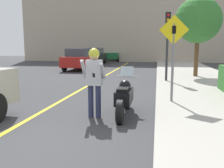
% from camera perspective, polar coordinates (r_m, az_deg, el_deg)
% --- Properties ---
extents(ground_plane, '(80.00, 80.00, 0.00)m').
position_cam_1_polar(ground_plane, '(5.08, -22.24, -13.48)').
color(ground_plane, '#38383A').
extents(road_center_line, '(0.12, 36.00, 0.01)m').
position_cam_1_polar(road_center_line, '(10.61, -7.52, -1.48)').
color(road_center_line, yellow).
rests_on(road_center_line, ground).
extents(building_backdrop, '(28.00, 1.20, 9.55)m').
position_cam_1_polar(building_backdrop, '(30.20, 5.44, 14.18)').
color(building_backdrop, '#B2A38E').
rests_on(building_backdrop, ground).
extents(motorcycle, '(0.62, 2.11, 1.28)m').
position_cam_1_polar(motorcycle, '(6.73, 2.82, -3.07)').
color(motorcycle, black).
rests_on(motorcycle, ground).
extents(person_biker, '(0.59, 0.49, 1.81)m').
position_cam_1_polar(person_biker, '(6.43, -4.10, 2.04)').
color(person_biker, '#282D4C').
rests_on(person_biker, ground).
extents(crossing_sign, '(0.91, 0.08, 2.71)m').
position_cam_1_polar(crossing_sign, '(8.09, 13.82, 7.52)').
color(crossing_sign, slate).
rests_on(crossing_sign, sidewalk_curb).
extents(traffic_light, '(0.26, 0.30, 3.41)m').
position_cam_1_polar(traffic_light, '(13.01, 12.59, 11.25)').
color(traffic_light, '#2D2D30').
rests_on(traffic_light, sidewalk_curb).
extents(street_tree, '(2.63, 2.63, 4.54)m').
position_cam_1_polar(street_tree, '(15.54, 19.09, 13.57)').
color(street_tree, brown).
rests_on(street_tree, sidewalk_curb).
extents(parked_car_red, '(1.88, 4.20, 1.68)m').
position_cam_1_polar(parked_car_red, '(19.78, -7.32, 5.69)').
color(parked_car_red, black).
rests_on(parked_car_red, ground).
extents(parked_car_black, '(1.88, 4.20, 1.68)m').
position_cam_1_polar(parked_car_black, '(25.77, -4.14, 6.41)').
color(parked_car_black, black).
rests_on(parked_car_black, ground).
extents(parked_car_green, '(1.88, 4.20, 1.68)m').
position_cam_1_polar(parked_car_green, '(31.18, 0.26, 6.82)').
color(parked_car_green, black).
rests_on(parked_car_green, ground).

